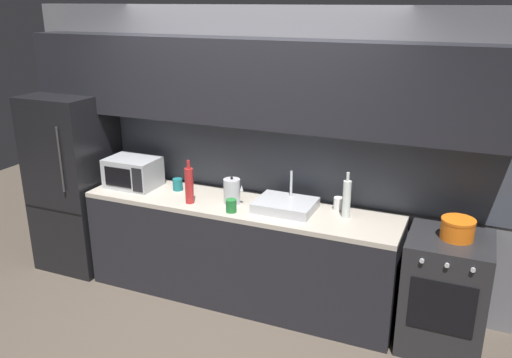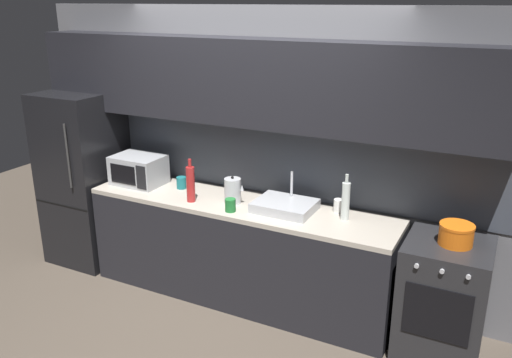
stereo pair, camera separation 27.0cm
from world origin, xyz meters
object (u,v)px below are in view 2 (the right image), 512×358
(refrigerator, at_px, (84,178))
(mug_white, at_px, (338,206))
(oven_range, at_px, (443,299))
(microwave, at_px, (139,170))
(cooking_pot, at_px, (456,234))
(wine_bottle_red, at_px, (191,184))
(mug_green, at_px, (230,205))
(wine_bottle_clear, at_px, (346,201))
(kettle, at_px, (233,191))
(mug_teal, at_px, (181,183))

(refrigerator, xyz_separation_m, mug_white, (2.57, 0.20, 0.10))
(oven_range, xyz_separation_m, mug_white, (-0.90, 0.20, 0.50))
(oven_range, xyz_separation_m, microwave, (-2.78, 0.02, 0.58))
(refrigerator, relative_size, cooking_pot, 7.11)
(microwave, xyz_separation_m, wine_bottle_red, (0.69, -0.16, 0.02))
(wine_bottle_red, bearing_deg, mug_green, -6.15)
(wine_bottle_clear, bearing_deg, kettle, -174.85)
(kettle, distance_m, mug_teal, 0.60)
(kettle, bearing_deg, oven_range, 0.14)
(kettle, height_order, wine_bottle_clear, wine_bottle_clear)
(cooking_pot, bearing_deg, refrigerator, -180.00)
(microwave, bearing_deg, refrigerator, -178.45)
(oven_range, relative_size, mug_white, 8.37)
(wine_bottle_red, height_order, cooking_pot, wine_bottle_red)
(oven_range, bearing_deg, mug_green, -173.70)
(refrigerator, relative_size, wine_bottle_clear, 4.60)
(microwave, xyz_separation_m, cooking_pot, (2.82, -0.02, -0.06))
(kettle, relative_size, mug_green, 2.20)
(kettle, xyz_separation_m, mug_green, (0.08, -0.18, -0.05))
(wine_bottle_red, xyz_separation_m, mug_green, (0.41, -0.04, -0.11))
(wine_bottle_clear, xyz_separation_m, mug_green, (-0.88, -0.27, -0.10))
(refrigerator, distance_m, mug_white, 2.58)
(wine_bottle_red, bearing_deg, kettle, 22.49)
(oven_range, bearing_deg, mug_white, 167.30)
(wine_bottle_clear, distance_m, cooking_pot, 0.84)
(microwave, height_order, cooking_pot, microwave)
(microwave, bearing_deg, kettle, -1.34)
(refrigerator, bearing_deg, mug_teal, 4.69)
(wine_bottle_clear, bearing_deg, refrigerator, -178.25)
(oven_range, relative_size, microwave, 1.96)
(mug_teal, height_order, mug_green, same)
(mug_white, bearing_deg, oven_range, -12.70)
(microwave, height_order, kettle, microwave)
(mug_green, bearing_deg, refrigerator, 173.99)
(mug_teal, bearing_deg, microwave, -170.36)
(mug_teal, xyz_separation_m, mug_green, (0.67, -0.28, -0.00))
(wine_bottle_clear, relative_size, wine_bottle_red, 0.99)
(refrigerator, bearing_deg, cooking_pot, 0.00)
(refrigerator, relative_size, mug_teal, 15.86)
(microwave, height_order, mug_white, microwave)
(refrigerator, bearing_deg, wine_bottle_red, -5.97)
(microwave, xyz_separation_m, mug_white, (1.89, 0.18, -0.08))
(wine_bottle_red, height_order, mug_teal, wine_bottle_red)
(mug_white, bearing_deg, mug_teal, -175.69)
(wine_bottle_red, bearing_deg, microwave, 166.79)
(kettle, xyz_separation_m, mug_white, (0.87, 0.21, -0.05))
(refrigerator, xyz_separation_m, oven_range, (3.46, -0.00, -0.41))
(refrigerator, xyz_separation_m, mug_teal, (1.11, 0.09, 0.10))
(refrigerator, distance_m, mug_teal, 1.11)
(kettle, height_order, mug_green, kettle)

